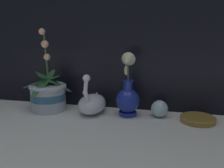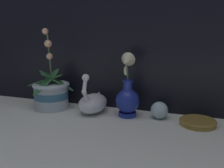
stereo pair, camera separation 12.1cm
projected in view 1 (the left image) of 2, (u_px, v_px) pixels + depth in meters
ground_plane at (114, 123)px, 1.13m from camera, size 2.80×2.80×0.00m
orchid_potted_plant at (48, 94)px, 1.29m from camera, size 0.25×0.26×0.40m
swan_figurine at (92, 103)px, 1.25m from camera, size 0.13×0.22×0.20m
blue_vase at (128, 95)px, 1.20m from camera, size 0.11×0.12×0.30m
glass_sphere at (159, 109)px, 1.20m from camera, size 0.08×0.08×0.08m
amber_dish at (198, 119)px, 1.14m from camera, size 0.15×0.15×0.02m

